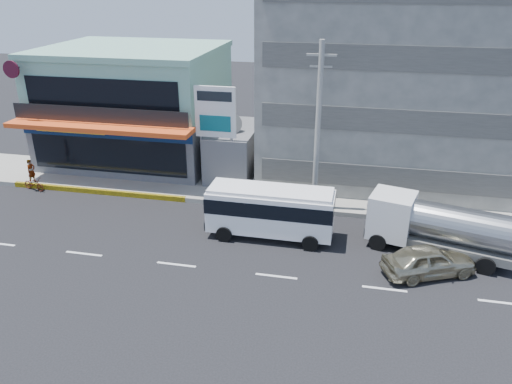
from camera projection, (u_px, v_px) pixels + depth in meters
ground at (176, 265)px, 24.58m from camera, size 120.00×120.00×0.00m
sidewalk at (301, 194)px, 32.07m from camera, size 70.00×5.00×0.30m
shop_building at (137, 108)px, 36.96m from camera, size 12.40×11.70×8.00m
concrete_building at (390, 74)px, 33.28m from camera, size 16.00×12.00×14.00m
gap_structure at (235, 152)px, 34.61m from camera, size 3.00×6.00×3.50m
satellite_dish at (231, 131)px, 32.98m from camera, size 1.50×1.50×0.15m
billboard at (215, 118)px, 30.92m from camera, size 2.60×0.18×6.90m
utility_pole_near at (318, 129)px, 27.99m from camera, size 1.60×0.30×10.00m
minibus at (270, 208)px, 26.54m from camera, size 6.76×2.41×2.82m
sedan at (429, 261)px, 23.50m from camera, size 4.74×3.41×1.50m
tanker_truck at (435, 226)px, 25.11m from camera, size 7.39×3.77×2.80m
motorcycle_rider at (33, 180)px, 32.73m from camera, size 1.75×0.97×2.13m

